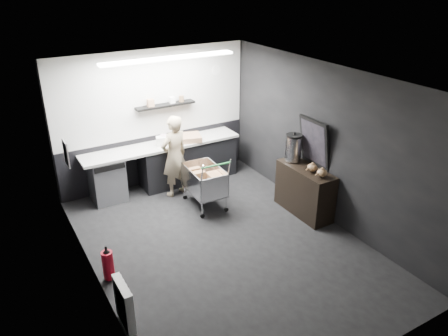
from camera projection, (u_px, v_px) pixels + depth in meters
floor at (224, 244)px, 7.05m from camera, size 5.50×5.50×0.00m
ceiling at (224, 79)px, 5.91m from camera, size 5.50×5.50×0.00m
wall_back at (154, 118)px, 8.64m from camera, size 5.50×0.00×5.50m
wall_front at (364, 270)px, 4.33m from camera, size 5.50×0.00×5.50m
wall_left at (89, 202)px, 5.57m from camera, size 0.00×5.50×5.50m
wall_right at (326, 144)px, 7.40m from camera, size 0.00×5.50×5.50m
kitchen_wall_panel at (153, 94)px, 8.41m from camera, size 3.95×0.02×1.70m
dado_panel at (157, 158)px, 8.98m from camera, size 3.95×0.02×1.00m
floating_shelf at (165, 105)px, 8.51m from camera, size 1.20×0.22×0.04m
wall_clock at (216, 70)px, 8.91m from camera, size 0.20×0.03×0.20m
poster at (66, 153)px, 6.51m from camera, size 0.02×0.30×0.40m
poster_red_band at (66, 149)px, 6.48m from camera, size 0.02×0.22×0.10m
radiator at (124, 304)px, 5.31m from camera, size 0.10×0.50×0.60m
ceiling_strip at (169, 58)px, 7.37m from camera, size 2.40×0.20×0.04m
prep_counter at (170, 164)px, 8.82m from camera, size 3.20×0.61×0.90m
person at (174, 156)px, 8.28m from camera, size 0.66×0.52×1.61m
shopping_cart at (204, 182)px, 8.00m from camera, size 0.60×0.96×1.03m
sideboard at (304, 184)px, 7.78m from camera, size 0.50×1.17×1.75m
fire_extinguisher at (108, 264)px, 6.17m from camera, size 0.16×0.16×0.54m
cardboard_box at (187, 138)px, 8.74m from camera, size 0.64×0.55×0.11m
pink_tub at (165, 140)px, 8.56m from camera, size 0.19×0.19×0.19m
white_container at (162, 141)px, 8.48m from camera, size 0.25×0.22×0.18m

